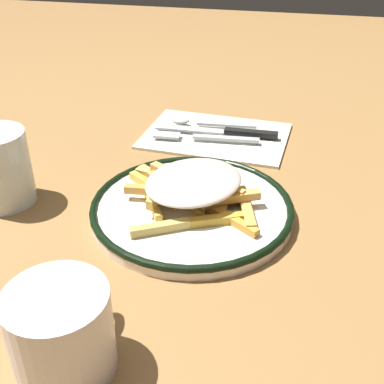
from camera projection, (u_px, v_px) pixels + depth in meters
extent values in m
plane|color=olive|center=(192.00, 214.00, 0.64)|extent=(2.60, 2.60, 0.00)
cylinder|color=white|center=(192.00, 210.00, 0.63)|extent=(0.26, 0.26, 0.01)
torus|color=black|center=(192.00, 205.00, 0.63)|extent=(0.26, 0.26, 0.01)
cube|color=gold|center=(196.00, 194.00, 0.62)|extent=(0.05, 0.06, 0.01)
cube|color=#EDB149|center=(221.00, 200.00, 0.63)|extent=(0.05, 0.07, 0.01)
cube|color=gold|center=(195.00, 177.00, 0.66)|extent=(0.07, 0.06, 0.01)
cube|color=gold|center=(154.00, 189.00, 0.63)|extent=(0.02, 0.08, 0.01)
cube|color=#E1A54F|center=(235.00, 197.00, 0.61)|extent=(0.04, 0.06, 0.01)
cube|color=gold|center=(202.00, 201.00, 0.63)|extent=(0.07, 0.02, 0.01)
cube|color=#C78439|center=(173.00, 176.00, 0.65)|extent=(0.06, 0.06, 0.01)
cube|color=#ECB25D|center=(161.00, 179.00, 0.68)|extent=(0.06, 0.08, 0.01)
cube|color=#F1C555|center=(164.00, 188.00, 0.63)|extent=(0.09, 0.02, 0.01)
cube|color=#D6B856|center=(160.00, 228.00, 0.58)|extent=(0.04, 0.07, 0.01)
cube|color=gold|center=(175.00, 187.00, 0.63)|extent=(0.06, 0.09, 0.01)
cube|color=#C58731|center=(181.00, 196.00, 0.64)|extent=(0.04, 0.07, 0.01)
cube|color=#EEC460|center=(159.00, 176.00, 0.68)|extent=(0.03, 0.07, 0.01)
cube|color=#ECAF4E|center=(196.00, 194.00, 0.62)|extent=(0.03, 0.07, 0.01)
cube|color=#DCAE55|center=(194.00, 205.00, 0.62)|extent=(0.02, 0.09, 0.01)
cube|color=#F1B258|center=(213.00, 185.00, 0.64)|extent=(0.04, 0.09, 0.01)
cube|color=gold|center=(204.00, 194.00, 0.64)|extent=(0.04, 0.06, 0.01)
cube|color=gold|center=(215.00, 220.00, 0.59)|extent=(0.04, 0.08, 0.01)
cube|color=gold|center=(149.00, 185.00, 0.66)|extent=(0.05, 0.07, 0.01)
cube|color=#E4B950|center=(153.00, 206.00, 0.62)|extent=(0.06, 0.04, 0.01)
cube|color=gold|center=(230.00, 184.00, 0.64)|extent=(0.07, 0.04, 0.01)
cube|color=#E7A658|center=(173.00, 175.00, 0.66)|extent=(0.05, 0.07, 0.01)
cube|color=gold|center=(192.00, 198.00, 0.63)|extent=(0.05, 0.05, 0.01)
cube|color=gold|center=(246.00, 207.00, 0.61)|extent=(0.09, 0.04, 0.01)
cube|color=gold|center=(234.00, 221.00, 0.59)|extent=(0.05, 0.07, 0.01)
ellipsoid|color=beige|center=(193.00, 181.00, 0.62)|extent=(0.17, 0.16, 0.02)
cube|color=#3B6721|center=(188.00, 183.00, 0.61)|extent=(0.00, 0.00, 0.00)
cube|color=#317232|center=(214.00, 177.00, 0.62)|extent=(0.00, 0.00, 0.00)
cube|color=#386C2E|center=(205.00, 189.00, 0.59)|extent=(0.00, 0.00, 0.00)
cube|color=#39612D|center=(204.00, 196.00, 0.58)|extent=(0.00, 0.00, 0.00)
cube|color=silver|center=(216.00, 135.00, 0.83)|extent=(0.18, 0.25, 0.01)
cube|color=silver|center=(226.00, 138.00, 0.80)|extent=(0.02, 0.11, 0.01)
cube|color=silver|center=(167.00, 135.00, 0.82)|extent=(0.03, 0.05, 0.00)
cube|color=black|center=(251.00, 133.00, 0.82)|extent=(0.02, 0.09, 0.01)
cube|color=silver|center=(190.00, 129.00, 0.84)|extent=(0.02, 0.12, 0.00)
cube|color=silver|center=(228.00, 125.00, 0.85)|extent=(0.02, 0.10, 0.00)
ellipsoid|color=silver|center=(180.00, 121.00, 0.86)|extent=(0.02, 0.03, 0.01)
cylinder|color=white|center=(61.00, 332.00, 0.41)|extent=(0.09, 0.09, 0.08)
torus|color=white|center=(84.00, 290.00, 0.45)|extent=(0.05, 0.01, 0.05)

